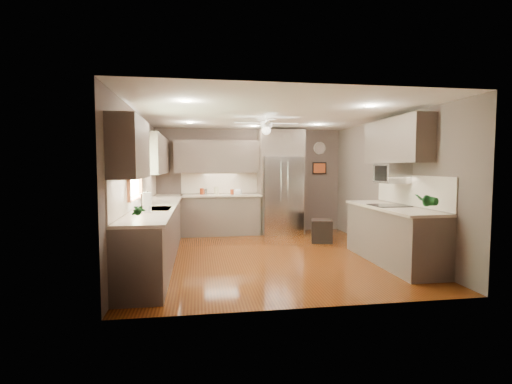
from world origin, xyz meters
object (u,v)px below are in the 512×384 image
object	(u,v)px
stool	(322,231)
potted_plant_right	(426,200)
bowl	(238,193)
canister_b	(206,192)
potted_plant_left	(138,211)
canister_a	(202,191)
paper_towel	(147,202)
microwave	(392,173)
canister_d	(232,192)
soap_bottle	(149,199)
canister_c	(216,191)
refrigerator	(281,184)

from	to	relation	value
stool	potted_plant_right	bearing A→B (deg)	-77.81
bowl	potted_plant_right	bearing A→B (deg)	-60.32
canister_b	potted_plant_left	distance (m)	4.33
canister_a	paper_towel	bearing A→B (deg)	-104.28
canister_a	microwave	bearing A→B (deg)	-40.54
canister_b	canister_d	distance (m)	0.62
stool	soap_bottle	bearing A→B (deg)	-165.71
microwave	paper_towel	size ratio (longest dim) A/B	1.77
soap_bottle	paper_towel	distance (m)	1.09
canister_b	potted_plant_left	bearing A→B (deg)	-101.46
canister_c	bowl	world-z (taller)	canister_c
canister_a	potted_plant_right	bearing A→B (deg)	-51.87
potted_plant_left	microwave	bearing A→B (deg)	20.03
paper_towel	bowl	bearing A→B (deg)	62.38
canister_a	refrigerator	distance (m)	1.88
canister_d	soap_bottle	distance (m)	2.63
potted_plant_right	microwave	bearing A→B (deg)	83.63
soap_bottle	bowl	bearing A→B (deg)	49.64
soap_bottle	potted_plant_left	size ratio (longest dim) A/B	0.67
bowl	refrigerator	size ratio (longest dim) A/B	0.08
canister_d	potted_plant_right	world-z (taller)	potted_plant_right
bowl	microwave	world-z (taller)	microwave
paper_towel	stool	bearing A→B (deg)	30.65
canister_b	stool	bearing A→B (deg)	-27.93
microwave	paper_towel	world-z (taller)	microwave
paper_towel	refrigerator	bearing A→B (deg)	49.55
refrigerator	microwave	distance (m)	3.03
soap_bottle	microwave	world-z (taller)	microwave
potted_plant_right	bowl	distance (m)	4.49
potted_plant_left	stool	bearing A→B (deg)	42.33
refrigerator	paper_towel	size ratio (longest dim) A/B	7.91
bowl	canister_c	bearing A→B (deg)	172.83
potted_plant_right	stool	size ratio (longest dim) A/B	0.70
bowl	microwave	xyz separation A→B (m)	(2.35, -2.72, 0.52)
refrigerator	canister_a	bearing A→B (deg)	179.23
canister_c	canister_b	bearing A→B (deg)	178.99
canister_d	potted_plant_right	size ratio (longest dim) A/B	0.34
canister_c	paper_towel	size ratio (longest dim) A/B	0.60
canister_d	stool	xyz separation A→B (m)	(1.78, -1.21, -0.76)
canister_b	bowl	size ratio (longest dim) A/B	0.64
stool	canister_b	bearing A→B (deg)	152.07
microwave	potted_plant_left	bearing A→B (deg)	-159.97
canister_b	soap_bottle	size ratio (longest dim) A/B	0.68
canister_c	canister_d	xyz separation A→B (m)	(0.36, -0.05, -0.03)
soap_bottle	stool	distance (m)	3.59
microwave	stool	distance (m)	2.09
refrigerator	soap_bottle	bearing A→B (deg)	-143.59
canister_d	potted_plant_right	xyz separation A→B (m)	(2.36, -3.91, 0.12)
canister_b	canister_d	xyz separation A→B (m)	(0.62, -0.06, -0.01)
potted_plant_left	refrigerator	size ratio (longest dim) A/B	0.12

